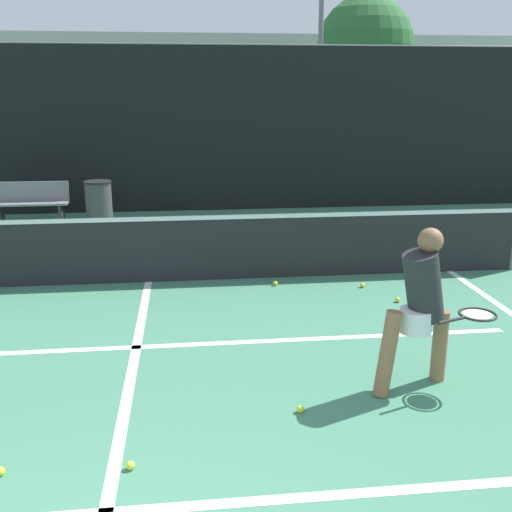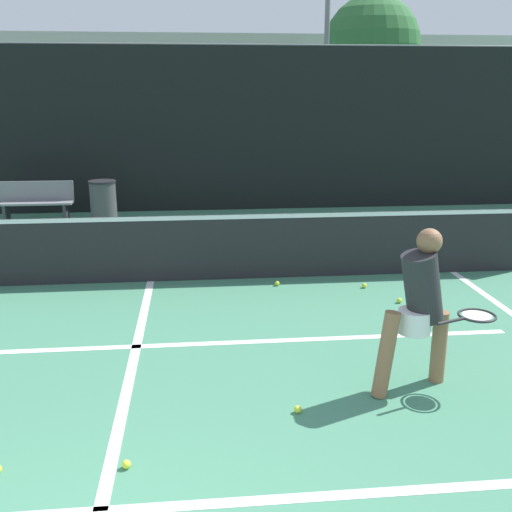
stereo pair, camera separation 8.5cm
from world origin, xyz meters
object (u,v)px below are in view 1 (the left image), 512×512
Objects in this scene: player_practicing at (422,303)px; courtside_bench at (31,202)px; trash_bin at (99,203)px; parked_car at (131,166)px.

courtside_bench is (-5.20, 7.51, -0.35)m from player_practicing.
trash_bin is (1.37, -0.22, -0.01)m from courtside_bench.
trash_bin is 4.75m from parked_car.
courtside_bench is 1.39m from trash_bin.
trash_bin is at bearing -8.73° from courtside_bench.
player_practicing reaches higher than trash_bin.
courtside_bench is at bearing 104.25° from player_practicing.
trash_bin reaches higher than courtside_bench.
courtside_bench is 0.34× the size of parked_car.
player_practicing is at bearing -62.29° from trash_bin.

